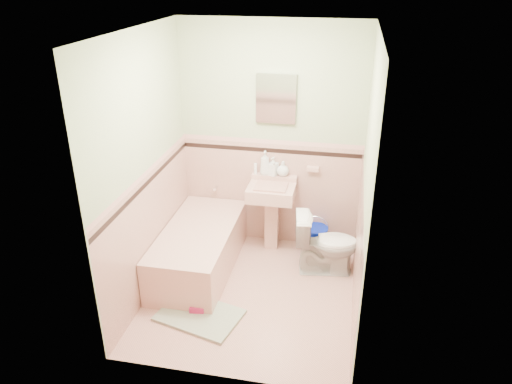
% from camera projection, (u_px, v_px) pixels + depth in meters
% --- Properties ---
extents(floor, '(2.20, 2.20, 0.00)m').
position_uv_depth(floor, '(251.00, 293.00, 4.84)').
color(floor, '#D29989').
rests_on(floor, ground).
extents(ceiling, '(2.20, 2.20, 0.00)m').
position_uv_depth(ceiling, '(250.00, 31.00, 3.78)').
color(ceiling, white).
rests_on(ceiling, ground).
extents(wall_back, '(2.50, 0.00, 2.50)m').
position_uv_depth(wall_back, '(271.00, 139.00, 5.29)').
color(wall_back, beige).
rests_on(wall_back, ground).
extents(wall_front, '(2.50, 0.00, 2.50)m').
position_uv_depth(wall_front, '(218.00, 241.00, 3.33)').
color(wall_front, beige).
rests_on(wall_front, ground).
extents(wall_left, '(0.00, 2.50, 2.50)m').
position_uv_depth(wall_left, '(144.00, 170.00, 4.49)').
color(wall_left, beige).
rests_on(wall_left, ground).
extents(wall_right, '(0.00, 2.50, 2.50)m').
position_uv_depth(wall_right, '(366.00, 187.00, 4.13)').
color(wall_right, beige).
rests_on(wall_right, ground).
extents(wainscot_back, '(2.00, 0.00, 2.00)m').
position_uv_depth(wainscot_back, '(270.00, 193.00, 5.55)').
color(wainscot_back, '#D59E8E').
rests_on(wainscot_back, ground).
extents(wainscot_front, '(2.00, 0.00, 2.00)m').
position_uv_depth(wainscot_front, '(221.00, 316.00, 3.62)').
color(wainscot_front, '#D59E8E').
rests_on(wainscot_front, ground).
extents(wainscot_left, '(0.00, 2.20, 2.20)m').
position_uv_depth(wainscot_left, '(152.00, 231.00, 4.76)').
color(wainscot_left, '#D59E8E').
rests_on(wainscot_left, ground).
extents(wainscot_right, '(0.00, 2.20, 2.20)m').
position_uv_depth(wainscot_right, '(357.00, 252.00, 4.41)').
color(wainscot_right, '#D59E8E').
rests_on(wainscot_right, ground).
extents(accent_back, '(2.00, 0.00, 2.00)m').
position_uv_depth(accent_back, '(271.00, 150.00, 5.33)').
color(accent_back, black).
rests_on(accent_back, ground).
extents(accent_front, '(2.00, 0.00, 2.00)m').
position_uv_depth(accent_front, '(219.00, 256.00, 3.41)').
color(accent_front, black).
rests_on(accent_front, ground).
extents(accent_left, '(0.00, 2.20, 2.20)m').
position_uv_depth(accent_left, '(148.00, 183.00, 4.54)').
color(accent_left, black).
rests_on(accent_left, ground).
extents(accent_right, '(0.00, 2.20, 2.20)m').
position_uv_depth(accent_right, '(362.00, 201.00, 4.19)').
color(accent_right, black).
rests_on(accent_right, ground).
extents(cap_back, '(2.00, 0.00, 2.00)m').
position_uv_depth(cap_back, '(271.00, 142.00, 5.28)').
color(cap_back, '#D2988E').
rests_on(cap_back, ground).
extents(cap_front, '(2.00, 0.00, 2.00)m').
position_uv_depth(cap_front, '(218.00, 243.00, 3.36)').
color(cap_front, '#D2988E').
rests_on(cap_front, ground).
extents(cap_left, '(0.00, 2.20, 2.20)m').
position_uv_depth(cap_left, '(147.00, 173.00, 4.50)').
color(cap_left, '#D2988E').
rests_on(cap_left, ground).
extents(cap_right, '(0.00, 2.20, 2.20)m').
position_uv_depth(cap_right, '(363.00, 190.00, 4.15)').
color(cap_right, '#D2988E').
rests_on(cap_right, ground).
extents(bathtub, '(0.70, 1.50, 0.45)m').
position_uv_depth(bathtub, '(199.00, 250.00, 5.15)').
color(bathtub, tan).
rests_on(bathtub, floor).
extents(tub_faucet, '(0.04, 0.12, 0.04)m').
position_uv_depth(tub_faucet, '(216.00, 188.00, 5.62)').
color(tub_faucet, silver).
rests_on(tub_faucet, wall_back).
extents(sink, '(0.51, 0.48, 0.79)m').
position_uv_depth(sink, '(271.00, 218.00, 5.43)').
color(sink, tan).
rests_on(sink, floor).
extents(sink_faucet, '(0.02, 0.02, 0.10)m').
position_uv_depth(sink_faucet, '(274.00, 168.00, 5.32)').
color(sink_faucet, silver).
rests_on(sink_faucet, sink).
extents(medicine_cabinet, '(0.42, 0.04, 0.52)m').
position_uv_depth(medicine_cabinet, '(276.00, 99.00, 5.06)').
color(medicine_cabinet, white).
rests_on(medicine_cabinet, wall_back).
extents(soap_dish, '(0.13, 0.08, 0.04)m').
position_uv_depth(soap_dish, '(313.00, 169.00, 5.30)').
color(soap_dish, tan).
rests_on(soap_dish, wall_back).
extents(soap_bottle_left, '(0.11, 0.11, 0.27)m').
position_uv_depth(soap_bottle_left, '(265.00, 163.00, 5.36)').
color(soap_bottle_left, '#B2B2B2').
rests_on(soap_bottle_left, sink).
extents(soap_bottle_mid, '(0.12, 0.12, 0.21)m').
position_uv_depth(soap_bottle_mid, '(273.00, 166.00, 5.35)').
color(soap_bottle_mid, '#B2B2B2').
rests_on(soap_bottle_mid, sink).
extents(soap_bottle_right, '(0.18, 0.18, 0.17)m').
position_uv_depth(soap_bottle_right, '(283.00, 169.00, 5.34)').
color(soap_bottle_right, '#B2B2B2').
rests_on(soap_bottle_right, sink).
extents(tube, '(0.05, 0.05, 0.12)m').
position_uv_depth(tube, '(255.00, 169.00, 5.41)').
color(tube, white).
rests_on(tube, sink).
extents(toilet, '(0.70, 0.46, 0.66)m').
position_uv_depth(toilet, '(326.00, 243.00, 5.07)').
color(toilet, white).
rests_on(toilet, floor).
extents(bucket, '(0.36, 0.36, 0.28)m').
position_uv_depth(bucket, '(315.00, 238.00, 5.53)').
color(bucket, '#071DA3').
rests_on(bucket, floor).
extents(bath_mat, '(0.84, 0.66, 0.03)m').
position_uv_depth(bath_mat, '(200.00, 315.00, 4.52)').
color(bath_mat, gray).
rests_on(bath_mat, floor).
extents(shoe, '(0.14, 0.08, 0.05)m').
position_uv_depth(shoe, '(197.00, 309.00, 4.53)').
color(shoe, '#BF1E59').
rests_on(shoe, bath_mat).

